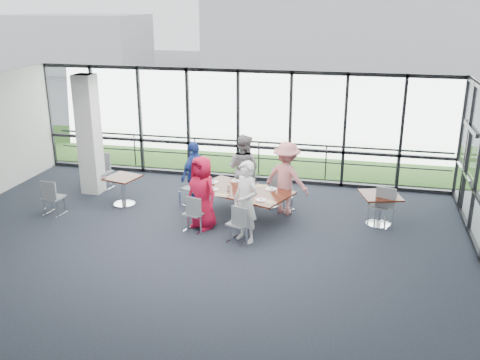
% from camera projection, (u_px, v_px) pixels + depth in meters
% --- Properties ---
extents(floor, '(12.00, 10.00, 0.02)m').
position_uv_depth(floor, '(183.00, 253.00, 11.16)').
color(floor, '#1D232A').
rests_on(floor, ground).
extents(ceiling, '(12.00, 10.00, 0.04)m').
position_uv_depth(ceiling, '(177.00, 100.00, 10.14)').
color(ceiling, white).
rests_on(ceiling, ground).
extents(wall_front, '(12.00, 0.10, 3.20)m').
position_uv_depth(wall_front, '(33.00, 317.00, 6.03)').
color(wall_front, silver).
rests_on(wall_front, ground).
extents(curtain_wall_back, '(12.00, 0.10, 3.20)m').
position_uv_depth(curtain_wall_back, '(238.00, 126.00, 15.26)').
color(curtain_wall_back, white).
rests_on(curtain_wall_back, ground).
extents(exit_door, '(0.12, 1.60, 2.10)m').
position_uv_depth(exit_door, '(466.00, 171.00, 12.98)').
color(exit_door, black).
rests_on(exit_door, ground).
extents(structural_column, '(0.50, 0.50, 3.20)m').
position_uv_depth(structural_column, '(89.00, 135.00, 14.20)').
color(structural_column, silver).
rests_on(structural_column, ground).
extents(apron, '(80.00, 70.00, 0.02)m').
position_uv_depth(apron, '(269.00, 139.00, 20.39)').
color(apron, gray).
rests_on(apron, ground).
extents(grass_strip, '(80.00, 5.00, 0.01)m').
position_uv_depth(grass_strip, '(258.00, 152.00, 18.53)').
color(grass_strip, '#24591B').
rests_on(grass_strip, ground).
extents(hangar_main, '(24.00, 10.00, 6.00)m').
position_uv_depth(hangar_main, '(378.00, 29.00, 38.85)').
color(hangar_main, '#BBBEC1').
rests_on(hangar_main, ground).
extents(hangar_aux, '(10.00, 6.00, 4.00)m').
position_uv_depth(hangar_aux, '(77.00, 42.00, 40.25)').
color(hangar_aux, '#BBBEC1').
rests_on(hangar_aux, ground).
extents(guard_rail, '(12.00, 0.06, 0.06)m').
position_uv_depth(guard_rail, '(243.00, 157.00, 16.16)').
color(guard_rail, '#2D2D33').
rests_on(guard_rail, ground).
extents(main_table, '(2.52, 1.95, 0.75)m').
position_uv_depth(main_table, '(243.00, 194.00, 12.62)').
color(main_table, '#3A1409').
rests_on(main_table, ground).
extents(side_table_left, '(0.91, 0.91, 0.75)m').
position_uv_depth(side_table_left, '(123.00, 182.00, 13.59)').
color(side_table_left, '#3A1409').
rests_on(side_table_left, ground).
extents(side_table_right, '(1.06, 1.06, 0.75)m').
position_uv_depth(side_table_right, '(380.00, 199.00, 12.34)').
color(side_table_right, '#3A1409').
rests_on(side_table_right, ground).
extents(diner_near_left, '(0.99, 0.87, 1.71)m').
position_uv_depth(diner_near_left, '(202.00, 193.00, 12.12)').
color(diner_near_left, '#BA0D2E').
rests_on(diner_near_left, ground).
extents(diner_near_right, '(0.81, 0.76, 1.80)m').
position_uv_depth(diner_near_right, '(246.00, 202.00, 11.43)').
color(diner_near_right, white).
rests_on(diner_near_right, ground).
extents(diner_far_left, '(1.00, 0.80, 1.80)m').
position_uv_depth(diner_far_left, '(243.00, 169.00, 13.67)').
color(diner_far_left, gray).
rests_on(diner_far_left, ground).
extents(diner_far_right, '(1.31, 1.00, 1.80)m').
position_uv_depth(diner_far_right, '(286.00, 178.00, 12.94)').
color(diner_far_right, '#D37877').
rests_on(diner_far_right, ground).
extents(diner_end, '(0.88, 1.13, 1.70)m').
position_uv_depth(diner_end, '(195.00, 174.00, 13.40)').
color(diner_end, navy).
rests_on(diner_end, ground).
extents(chair_main_nl, '(0.51, 0.51, 0.85)m').
position_uv_depth(chair_main_nl, '(194.00, 213.00, 12.08)').
color(chair_main_nl, gray).
rests_on(chair_main_nl, ground).
extents(chair_main_nr, '(0.54, 0.54, 0.86)m').
position_uv_depth(chair_main_nr, '(239.00, 224.00, 11.50)').
color(chair_main_nr, gray).
rests_on(chair_main_nr, ground).
extents(chair_main_fl, '(0.52, 0.52, 0.81)m').
position_uv_depth(chair_main_fl, '(250.00, 186.00, 13.90)').
color(chair_main_fl, gray).
rests_on(chair_main_fl, ground).
extents(chair_main_fr, '(0.66, 0.66, 0.97)m').
position_uv_depth(chair_main_fr, '(282.00, 192.00, 13.25)').
color(chair_main_fr, gray).
rests_on(chair_main_fr, ground).
extents(chair_main_end, '(0.61, 0.61, 0.93)m').
position_uv_depth(chair_main_end, '(193.00, 188.00, 13.56)').
color(chair_main_end, gray).
rests_on(chair_main_end, ground).
extents(chair_spare_la, '(0.48, 0.48, 0.89)m').
position_uv_depth(chair_spare_la, '(54.00, 197.00, 13.00)').
color(chair_spare_la, gray).
rests_on(chair_spare_la, ground).
extents(chair_spare_lb, '(0.54, 0.54, 0.97)m').
position_uv_depth(chair_spare_lb, '(102.00, 172.00, 14.77)').
color(chair_spare_lb, gray).
rests_on(chair_spare_lb, ground).
extents(chair_spare_r, '(0.61, 0.61, 0.98)m').
position_uv_depth(chair_spare_r, '(381.00, 206.00, 12.36)').
color(chair_spare_r, gray).
rests_on(chair_spare_r, ground).
extents(plate_nl, '(0.24, 0.24, 0.01)m').
position_uv_depth(plate_nl, '(213.00, 189.00, 12.62)').
color(plate_nl, white).
rests_on(plate_nl, main_table).
extents(plate_nr, '(0.25, 0.25, 0.01)m').
position_uv_depth(plate_nr, '(261.00, 200.00, 11.95)').
color(plate_nr, white).
rests_on(plate_nr, main_table).
extents(plate_fl, '(0.24, 0.24, 0.01)m').
position_uv_depth(plate_fl, '(235.00, 181.00, 13.21)').
color(plate_fl, white).
rests_on(plate_fl, main_table).
extents(plate_fr, '(0.28, 0.28, 0.01)m').
position_uv_depth(plate_fr, '(271.00, 189.00, 12.65)').
color(plate_fr, white).
rests_on(plate_fr, main_table).
extents(plate_end, '(0.28, 0.28, 0.01)m').
position_uv_depth(plate_end, '(213.00, 182.00, 13.13)').
color(plate_end, white).
rests_on(plate_end, main_table).
extents(tumbler_a, '(0.07, 0.07, 0.14)m').
position_uv_depth(tumbler_a, '(229.00, 188.00, 12.50)').
color(tumbler_a, white).
rests_on(tumbler_a, main_table).
extents(tumbler_b, '(0.07, 0.07, 0.14)m').
position_uv_depth(tumbler_b, '(247.00, 193.00, 12.22)').
color(tumbler_b, white).
rests_on(tumbler_b, main_table).
extents(tumbler_c, '(0.07, 0.07, 0.15)m').
position_uv_depth(tumbler_c, '(254.00, 185.00, 12.73)').
color(tumbler_c, white).
rests_on(tumbler_c, main_table).
extents(tumbler_d, '(0.07, 0.07, 0.15)m').
position_uv_depth(tumbler_d, '(213.00, 182.00, 12.91)').
color(tumbler_d, white).
rests_on(tumbler_d, main_table).
extents(menu_a, '(0.34, 0.25, 0.00)m').
position_uv_depth(menu_a, '(222.00, 195.00, 12.27)').
color(menu_a, beige).
rests_on(menu_a, main_table).
extents(menu_b, '(0.34, 0.35, 0.00)m').
position_uv_depth(menu_b, '(270.00, 202.00, 11.84)').
color(menu_b, beige).
rests_on(menu_b, main_table).
extents(menu_c, '(0.37, 0.29, 0.00)m').
position_uv_depth(menu_c, '(261.00, 186.00, 12.85)').
color(menu_c, beige).
rests_on(menu_c, main_table).
extents(condiment_caddy, '(0.10, 0.07, 0.04)m').
position_uv_depth(condiment_caddy, '(245.00, 188.00, 12.65)').
color(condiment_caddy, black).
rests_on(condiment_caddy, main_table).
extents(ketchup_bottle, '(0.06, 0.06, 0.18)m').
position_uv_depth(ketchup_bottle, '(246.00, 187.00, 12.54)').
color(ketchup_bottle, maroon).
rests_on(ketchup_bottle, main_table).
extents(green_bottle, '(0.05, 0.05, 0.20)m').
position_uv_depth(green_bottle, '(250.00, 186.00, 12.58)').
color(green_bottle, '#21693A').
rests_on(green_bottle, main_table).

